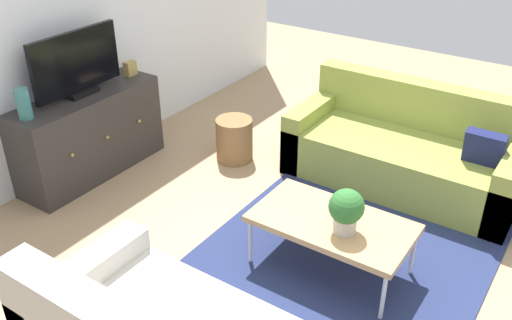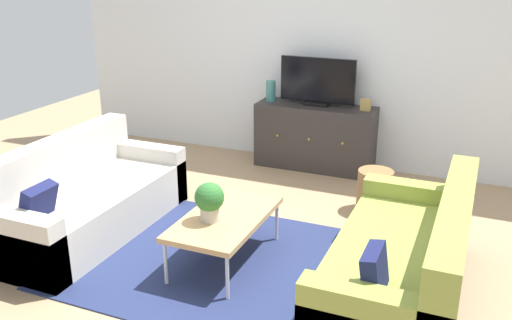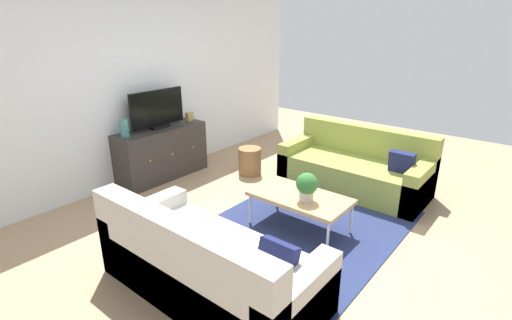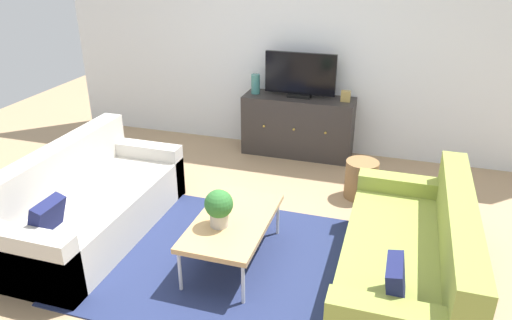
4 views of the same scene
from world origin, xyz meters
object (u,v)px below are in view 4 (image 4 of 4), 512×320
Objects in this scene: tv_console at (298,126)px; wicker_basket at (361,179)px; coffee_table at (233,222)px; potted_plant at (219,207)px; flat_screen_tv at (300,75)px; glass_vase at (256,84)px; couch_left_side at (86,206)px; couch_right_side at (414,264)px; mantel_clock at (346,96)px.

wicker_basket is at bearing -45.84° from tv_console.
coffee_table is 0.24m from potted_plant.
flat_screen_tv reaches higher than tv_console.
potted_plant is 2.51m from tv_console.
tv_console is at bearing -0.00° from glass_vase.
glass_vase is at bearing 100.89° from potted_plant.
tv_console is 1.57× the size of flat_screen_tv.
glass_vase reaches higher than couch_left_side.
coffee_table is 1.23× the size of flat_screen_tv.
coffee_table is at bearing -179.76° from couch_right_side.
couch_right_side is at bearing -59.07° from flat_screen_tv.
potted_plant is 2.56m from flat_screen_tv.
mantel_clock is (0.64, 2.50, 0.23)m from potted_plant.
flat_screen_tv is (0.01, 2.40, 0.64)m from coffee_table.
potted_plant is at bearing -121.51° from wicker_basket.
couch_left_side is at bearing -148.00° from wicker_basket.
couch_left_side is at bearing 179.76° from coffee_table.
couch_left_side is 14.83× the size of mantel_clock.
couch_right_side is 8.03× the size of glass_vase.
couch_left_side is 3.15m from mantel_clock.
potted_plant reaches higher than wicker_basket.
coffee_table is 2.48m from flat_screen_tv.
flat_screen_tv reaches higher than coffee_table.
wicker_basket is at bearing -46.46° from flat_screen_tv.
wicker_basket is at bearing 32.00° from couch_left_side.
wicker_basket is (1.45, -0.92, -0.66)m from glass_vase.
couch_left_side is 1.43m from coffee_table.
couch_right_side is 1.55m from potted_plant.
couch_right_side is 2.23× the size of flat_screen_tv.
couch_right_side is 2.59m from mantel_clock.
couch_right_side is at bearing -69.52° from wicker_basket.
flat_screen_tv is at bearing 89.76° from coffee_table.
couch_right_side is at bearing -49.97° from glass_vase.
couch_right_side is 3.16m from glass_vase.
couch_left_side is 2.60m from glass_vase.
glass_vase is (0.88, 2.37, 0.59)m from couch_left_side.
potted_plant is at bearing -104.33° from mantel_clock.
mantel_clock is (0.56, 0.00, 0.44)m from tv_console.
flat_screen_tv reaches higher than mantel_clock.
flat_screen_tv is at bearing 90.00° from tv_console.
coffee_table is 0.78× the size of tv_console.
potted_plant is at bearing -91.81° from tv_console.
glass_vase is (-1.99, 2.37, 0.59)m from couch_right_side.
couch_right_side is 1.56m from wicker_basket.
flat_screen_tv is 0.58m from glass_vase.
coffee_table is at bearing -90.24° from tv_console.
couch_right_side is at bearing 0.24° from coffee_table.
tv_console is (1.44, 2.37, 0.10)m from couch_left_side.
wicker_basket is at bearing -70.15° from mantel_clock.
glass_vase reaches higher than couch_right_side.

